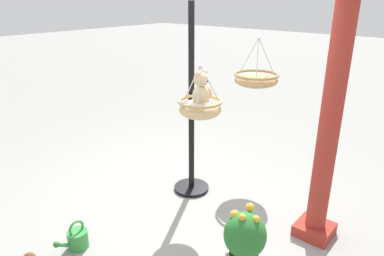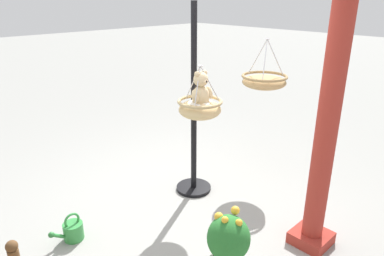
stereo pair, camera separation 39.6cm
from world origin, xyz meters
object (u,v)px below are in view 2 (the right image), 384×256
object	(u,v)px
hanging_basket_with_teddy	(200,108)
greenhouse_pillar_right	(327,128)
display_pole_central	(194,138)
hanging_basket_left_high	(264,81)
teddy_bear	(201,92)
potted_plant_fern_front	(228,249)
watering_can	(72,231)

from	to	relation	value
hanging_basket_with_teddy	greenhouse_pillar_right	size ratio (longest dim) A/B	0.23
display_pole_central	hanging_basket_left_high	bearing A→B (deg)	165.82
hanging_basket_with_teddy	greenhouse_pillar_right	bearing A→B (deg)	101.78
teddy_bear	potted_plant_fern_front	world-z (taller)	teddy_bear
teddy_bear	potted_plant_fern_front	xyz separation A→B (m)	(0.75, 1.07, -0.99)
teddy_bear	greenhouse_pillar_right	bearing A→B (deg)	101.97
hanging_basket_left_high	hanging_basket_with_teddy	bearing A→B (deg)	-0.37
hanging_basket_left_high	watering_can	distance (m)	2.89
hanging_basket_with_teddy	hanging_basket_left_high	distance (m)	1.17
display_pole_central	hanging_basket_with_teddy	world-z (taller)	display_pole_central
hanging_basket_left_high	potted_plant_fern_front	world-z (taller)	hanging_basket_left_high
display_pole_central	watering_can	size ratio (longest dim) A/B	6.69
hanging_basket_with_teddy	display_pole_central	bearing A→B (deg)	-120.96
hanging_basket_left_high	greenhouse_pillar_right	world-z (taller)	greenhouse_pillar_right
display_pole_central	hanging_basket_left_high	distance (m)	1.20
greenhouse_pillar_right	watering_can	xyz separation A→B (m)	(1.70, -1.71, -1.14)
hanging_basket_with_teddy	watering_can	xyz separation A→B (m)	(1.43, -0.39, -1.08)
display_pole_central	hanging_basket_with_teddy	bearing A→B (deg)	59.04
hanging_basket_left_high	greenhouse_pillar_right	size ratio (longest dim) A/B	0.25
display_pole_central	potted_plant_fern_front	xyz separation A→B (m)	(0.90, 1.34, -0.34)
teddy_bear	watering_can	xyz separation A→B (m)	(1.43, -0.41, -1.26)
display_pole_central	hanging_basket_with_teddy	distance (m)	0.55
display_pole_central	potted_plant_fern_front	bearing A→B (deg)	56.06
potted_plant_fern_front	watering_can	world-z (taller)	potted_plant_fern_front
teddy_bear	greenhouse_pillar_right	size ratio (longest dim) A/B	0.16
greenhouse_pillar_right	watering_can	size ratio (longest dim) A/B	7.36
hanging_basket_with_teddy	greenhouse_pillar_right	xyz separation A→B (m)	(-0.27, 1.32, 0.06)
hanging_basket_with_teddy	potted_plant_fern_front	xyz separation A→B (m)	(0.75, 1.09, -0.81)
hanging_basket_left_high	greenhouse_pillar_right	distance (m)	1.59
potted_plant_fern_front	watering_can	distance (m)	1.65
display_pole_central	potted_plant_fern_front	size ratio (longest dim) A/B	3.25
teddy_bear	potted_plant_fern_front	distance (m)	1.64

